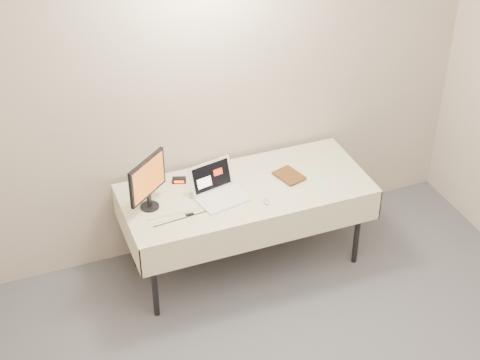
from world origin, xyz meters
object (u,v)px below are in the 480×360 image
object	(u,v)px
table	(246,195)
laptop	(218,190)
monitor	(147,180)
book	(281,169)

from	to	relation	value
table	laptop	distance (m)	0.26
laptop	monitor	xyz separation A→B (m)	(-0.50, 0.05, 0.18)
laptop	table	bearing A→B (deg)	-6.69
table	book	bearing A→B (deg)	-2.02
laptop	monitor	bearing A→B (deg)	162.11
book	monitor	bearing A→B (deg)	161.60
table	monitor	distance (m)	0.79
table	book	world-z (taller)	book
laptop	book	size ratio (longest dim) A/B	1.80
laptop	monitor	size ratio (longest dim) A/B	1.00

